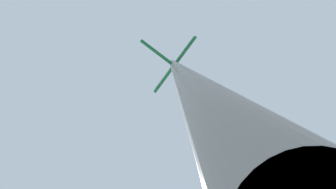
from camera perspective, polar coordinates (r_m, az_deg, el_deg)
name	(u,v)px	position (r m, az deg, el deg)	size (l,w,h in m)	color
traffic_signal_near	(239,115)	(2.58, 24.30, -6.72)	(2.06, 2.76, 5.40)	slate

